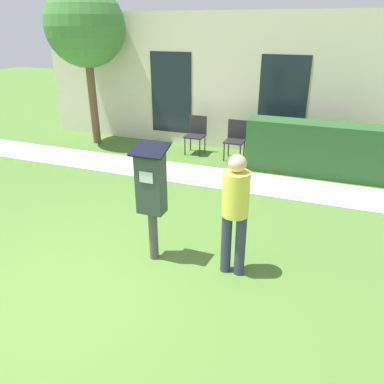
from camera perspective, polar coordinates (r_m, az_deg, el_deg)
The scene contains 9 objects.
ground_plane at distance 4.76m, azimuth -17.63°, elevation -14.73°, with size 40.00×40.00×0.00m, color #517A33.
sidewalk at distance 7.88m, azimuth 0.42°, elevation 2.64°, with size 12.00×1.10×0.02m.
building_facade at distance 9.46m, azimuth 5.19°, elevation 16.15°, with size 10.00×0.26×3.20m.
parking_meter at distance 4.71m, azimuth -6.24°, elevation 0.43°, with size 0.44×0.31×1.59m.
person_standing at distance 4.46m, azimuth 6.59°, elevation -2.25°, with size 0.32×0.32×1.58m.
outdoor_chair_left at distance 9.18m, azimuth 0.67°, elevation 9.18°, with size 0.44×0.44×0.90m.
outdoor_chair_middle at distance 8.82m, azimuth 6.69°, elevation 8.39°, with size 0.44×0.44×0.90m.
hedge_row at distance 8.17m, azimuth 18.82°, elevation 6.14°, with size 2.97×0.60×1.10m.
tree at distance 10.06m, azimuth -15.97°, elevation 23.00°, with size 1.90×1.90×3.82m.
Camera 1 is at (2.55, -2.78, 2.90)m, focal length 35.00 mm.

